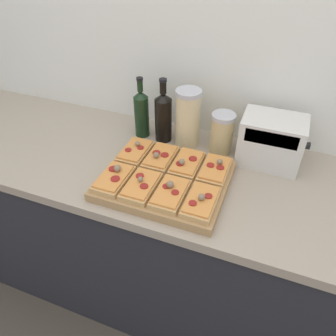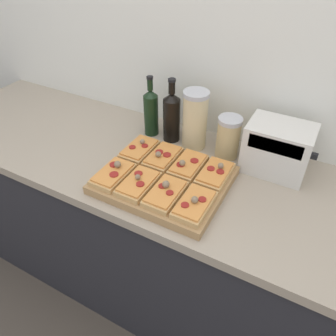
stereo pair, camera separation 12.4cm
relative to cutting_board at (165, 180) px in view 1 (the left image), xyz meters
The scene contains 16 objects.
wall_back 0.57m from the cutting_board, 82.01° to the left, with size 6.00×0.06×2.50m.
kitchen_counter 0.48m from the cutting_board, 58.30° to the left, with size 2.63×0.67×0.89m.
cutting_board is the anchor object (origin of this frame).
pizza_slice_back_left 0.19m from the cutting_board, 151.11° to the left, with size 0.10×0.17×0.05m.
pizza_slice_back_midleft 0.11m from the cutting_board, 121.51° to the left, with size 0.10×0.17×0.05m.
pizza_slice_back_midright 0.11m from the cutting_board, 58.64° to the left, with size 0.10×0.17×0.05m.
pizza_slice_back_right 0.19m from the cutting_board, 28.90° to the left, with size 0.10×0.17×0.05m.
pizza_slice_front_left 0.19m from the cutting_board, 151.51° to the right, with size 0.10×0.17×0.05m.
pizza_slice_front_midleft 0.11m from the cutting_board, 121.32° to the right, with size 0.10×0.17×0.05m.
pizza_slice_front_midright 0.11m from the cutting_board, 58.71° to the right, with size 0.10×0.17×0.05m.
pizza_slice_front_right 0.19m from the cutting_board, 28.86° to the right, with size 0.10×0.17×0.05m.
olive_oil_bottle 0.38m from the cutting_board, 128.17° to the left, with size 0.07×0.07×0.28m.
wine_bottle 0.33m from the cutting_board, 112.85° to the left, with size 0.07×0.07×0.29m.
grain_jar_tall 0.31m from the cutting_board, 92.07° to the left, with size 0.11×0.11×0.26m.
grain_jar_short 0.33m from the cutting_board, 63.63° to the left, with size 0.10×0.10×0.18m.
toaster_oven 0.45m from the cutting_board, 39.95° to the left, with size 0.27×0.17×0.20m.
Camera 1 is at (0.29, -0.66, 1.72)m, focal length 35.00 mm.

